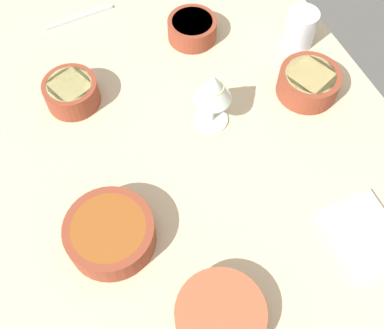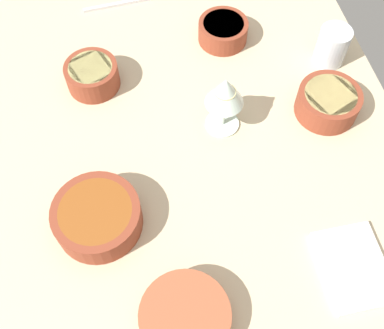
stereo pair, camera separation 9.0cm
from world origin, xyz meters
The scene contains 10 objects.
dining_table centered at (0.00, 0.00, 2.00)cm, with size 140.00×90.00×4.00cm, color #C6B28E.
bowl_sauce centered at (-32.98, 14.22, 6.72)cm, with size 11.31×11.31×4.96cm.
bowl_soup centered at (7.68, -18.90, 7.07)cm, with size 15.86×15.86×5.65cm.
bowl_potatoes centered at (-25.55, -16.46, 7.05)cm, with size 11.34×11.34×5.61cm.
bowl_cream centered at (27.96, -7.04, 6.50)cm, with size 14.84×14.84×4.53cm.
bowl_pasta centered at (-8.27, 30.43, 7.04)cm, with size 12.99×12.99×5.59cm.
wine_glass centered at (-9.36, 8.35, 13.93)cm, with size 7.60×7.60×14.00cm.
water_tumbler centered at (-21.78, 36.00, 8.33)cm, with size 6.88×6.88×8.66cm, color silver.
folded_napkin centered at (25.22, 23.48, 4.60)cm, with size 14.83×11.01×1.20cm, color white.
fork_loose centered at (-49.35, -8.32, 4.40)cm, with size 16.86×0.90×0.80cm, color silver.
Camera 2 is at (44.77, -9.44, 84.13)cm, focal length 44.03 mm.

